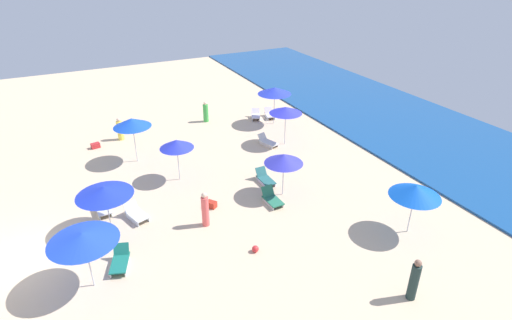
% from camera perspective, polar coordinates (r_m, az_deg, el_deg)
% --- Properties ---
extents(ground_plane, '(60.00, 60.00, 0.00)m').
position_cam_1_polar(ground_plane, '(19.74, -29.92, -11.76)').
color(ground_plane, beige).
extents(ocean, '(60.00, 10.64, 0.12)m').
position_cam_1_polar(ocean, '(29.26, 25.26, 2.08)').
color(ocean, '#194B8A').
rests_on(ocean, ground_plane).
extents(umbrella_0, '(2.47, 2.47, 2.22)m').
position_cam_1_polar(umbrella_0, '(18.76, -20.49, -4.11)').
color(umbrella_0, silver).
rests_on(umbrella_0, ground_plane).
extents(lounge_chair_0_0, '(1.43, 1.01, 0.71)m').
position_cam_1_polar(lounge_chair_0_0, '(20.02, -16.42, -7.24)').
color(lounge_chair_0_0, silver).
rests_on(lounge_chair_0_0, ground_plane).
extents(lounge_chair_0_1, '(1.40, 0.70, 0.64)m').
position_cam_1_polar(lounge_chair_0_1, '(21.01, -20.68, -6.24)').
color(lounge_chair_0_1, silver).
rests_on(lounge_chair_0_1, ground_plane).
extents(umbrella_1, '(2.08, 2.08, 2.54)m').
position_cam_1_polar(umbrella_1, '(25.78, 4.19, 6.98)').
color(umbrella_1, silver).
rests_on(umbrella_1, ground_plane).
extents(lounge_chair_1_0, '(1.53, 1.00, 0.65)m').
position_cam_1_polar(lounge_chair_1_0, '(26.36, 1.62, 2.57)').
color(lounge_chair_1_0, silver).
rests_on(lounge_chair_1_0, ground_plane).
extents(umbrella_2, '(2.20, 2.20, 2.42)m').
position_cam_1_polar(umbrella_2, '(18.66, 21.45, -4.02)').
color(umbrella_2, silver).
rests_on(umbrella_2, ground_plane).
extents(umbrella_3, '(2.50, 2.50, 2.44)m').
position_cam_1_polar(umbrella_3, '(15.83, -23.10, -9.93)').
color(umbrella_3, silver).
rests_on(umbrella_3, ground_plane).
extents(lounge_chair_3_0, '(1.46, 1.02, 0.72)m').
position_cam_1_polar(lounge_chair_3_0, '(17.53, -18.50, -13.26)').
color(lounge_chair_3_0, silver).
rests_on(lounge_chair_3_0, ground_plane).
extents(umbrella_4, '(2.38, 2.38, 2.70)m').
position_cam_1_polar(umbrella_4, '(29.03, 2.61, 9.67)').
color(umbrella_4, silver).
rests_on(umbrella_4, ground_plane).
extents(lounge_chair_4_0, '(1.42, 1.08, 0.64)m').
position_cam_1_polar(lounge_chair_4_0, '(30.58, -0.05, 6.27)').
color(lounge_chair_4_0, silver).
rests_on(lounge_chair_4_0, ground_plane).
extents(lounge_chair_4_1, '(1.34, 0.89, 0.65)m').
position_cam_1_polar(lounge_chair_4_1, '(30.86, 1.92, 6.41)').
color(lounge_chair_4_1, silver).
rests_on(lounge_chair_4_1, ground_plane).
extents(umbrella_5, '(1.82, 1.82, 2.39)m').
position_cam_1_polar(umbrella_5, '(21.91, -11.08, 2.22)').
color(umbrella_5, silver).
rests_on(umbrella_5, ground_plane).
extents(umbrella_6, '(2.17, 2.17, 2.74)m').
position_cam_1_polar(umbrella_6, '(24.44, -16.99, 5.03)').
color(umbrella_6, silver).
rests_on(umbrella_6, ground_plane).
extents(umbrella_7, '(1.96, 1.96, 2.32)m').
position_cam_1_polar(umbrella_7, '(20.19, 3.91, 0.18)').
color(umbrella_7, silver).
rests_on(umbrella_7, ground_plane).
extents(lounge_chair_7_0, '(1.32, 0.70, 0.72)m').
position_cam_1_polar(lounge_chair_7_0, '(20.38, 2.23, -5.42)').
color(lounge_chair_7_0, silver).
rests_on(lounge_chair_7_0, ground_plane).
extents(lounge_chair_7_1, '(1.38, 0.64, 0.68)m').
position_cam_1_polar(lounge_chair_7_1, '(22.09, 1.27, -2.61)').
color(lounge_chair_7_1, silver).
rests_on(lounge_chair_7_1, ground_plane).
extents(beachgoer_0, '(0.54, 0.54, 1.52)m').
position_cam_1_polar(beachgoer_0, '(28.42, -18.50, 4.04)').
color(beachgoer_0, '#F9E451').
rests_on(beachgoer_0, ground_plane).
extents(beachgoer_1, '(0.49, 0.49, 1.52)m').
position_cam_1_polar(beachgoer_1, '(30.18, -7.06, 6.63)').
color(beachgoer_1, green).
rests_on(beachgoer_1, ground_plane).
extents(beachgoer_2, '(0.47, 0.47, 1.73)m').
position_cam_1_polar(beachgoer_2, '(18.66, -7.13, -6.97)').
color(beachgoer_2, '#F35F5B').
rests_on(beachgoer_2, ground_plane).
extents(beachgoer_3, '(0.38, 0.38, 1.75)m').
position_cam_1_polar(beachgoer_3, '(16.08, 21.27, -15.45)').
color(beachgoer_3, '#223533').
rests_on(beachgoer_3, ground_plane).
extents(cooler_box_0, '(0.58, 0.54, 0.32)m').
position_cam_1_polar(cooler_box_0, '(20.20, -6.26, -6.20)').
color(cooler_box_0, red).
rests_on(cooler_box_0, ground_plane).
extents(cooler_box_1, '(0.43, 0.58, 0.33)m').
position_cam_1_polar(cooler_box_1, '(27.93, -21.57, 1.89)').
color(cooler_box_1, red).
rests_on(cooler_box_1, ground_plane).
extents(beach_ball_2, '(0.29, 0.29, 0.29)m').
position_cam_1_polar(beach_ball_2, '(17.42, -0.10, -12.34)').
color(beach_ball_2, red).
rests_on(beach_ball_2, ground_plane).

